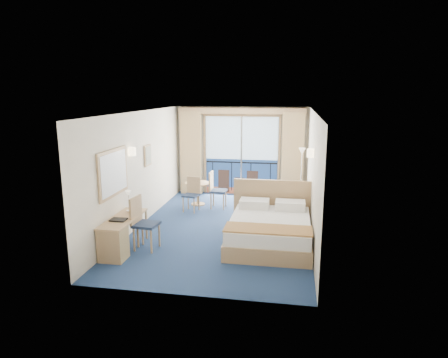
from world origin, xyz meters
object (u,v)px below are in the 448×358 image
(desk, at_px, (115,239))
(table_chair_b, at_px, (192,192))
(bed, at_px, (270,229))
(table_chair_a, at_px, (215,188))
(round_table, at_px, (198,188))
(floor_lamp, at_px, (302,161))
(armchair, at_px, (292,195))
(nightstand, at_px, (300,212))
(desk_chair, at_px, (142,220))

(desk, height_order, table_chair_b, table_chair_b)
(bed, distance_m, table_chair_a, 2.94)
(bed, relative_size, round_table, 3.09)
(floor_lamp, bearing_deg, table_chair_b, -153.26)
(floor_lamp, height_order, table_chair_b, floor_lamp)
(table_chair_b, bearing_deg, round_table, 98.97)
(desk, distance_m, table_chair_b, 3.36)
(armchair, relative_size, table_chair_b, 0.82)
(nightstand, xyz_separation_m, armchair, (-0.21, 1.27, 0.08))
(floor_lamp, bearing_deg, nightstand, -90.94)
(desk, relative_size, round_table, 2.04)
(nightstand, distance_m, desk_chair, 3.92)
(desk_chair, bearing_deg, table_chair_b, -1.22)
(nightstand, height_order, floor_lamp, floor_lamp)
(table_chair_a, bearing_deg, armchair, -78.87)
(armchair, distance_m, floor_lamp, 1.12)
(bed, distance_m, armchair, 2.86)
(desk_chair, bearing_deg, bed, -68.73)
(floor_lamp, xyz_separation_m, desk, (-3.56, -4.74, -0.81))
(nightstand, xyz_separation_m, table_chair_a, (-2.29, 0.87, 0.31))
(table_chair_b, bearing_deg, desk, -91.44)
(floor_lamp, bearing_deg, desk, -126.91)
(desk, bearing_deg, table_chair_b, 78.34)
(table_chair_a, bearing_deg, bed, -145.59)
(desk, bearing_deg, bed, 23.05)
(armchair, relative_size, table_chair_a, 0.75)
(bed, bearing_deg, table_chair_a, 124.14)
(desk_chair, xyz_separation_m, table_chair_b, (0.34, 2.77, -0.10))
(bed, xyz_separation_m, armchair, (0.43, 2.82, 0.02))
(armchair, bearing_deg, desk, 11.55)
(nightstand, relative_size, floor_lamp, 0.33)
(armchair, relative_size, floor_lamp, 0.48)
(bed, distance_m, desk_chair, 2.65)
(floor_lamp, distance_m, round_table, 3.08)
(bed, distance_m, floor_lamp, 3.68)
(armchair, distance_m, table_chair_b, 2.75)
(armchair, height_order, desk_chair, desk_chair)
(armchair, xyz_separation_m, desk_chair, (-2.97, -3.53, 0.27))
(nightstand, height_order, table_chair_a, table_chair_a)
(nightstand, height_order, armchair, armchair)
(nightstand, distance_m, table_chair_a, 2.47)
(armchair, xyz_separation_m, table_chair_a, (-2.08, -0.40, 0.22))
(bed, distance_m, desk, 3.13)
(round_table, bearing_deg, floor_lamp, 16.73)
(bed, height_order, floor_lamp, floor_lamp)
(nightstand, distance_m, armchair, 1.29)
(table_chair_a, bearing_deg, table_chair_b, 123.50)
(nightstand, bearing_deg, table_chair_b, 169.89)
(desk, height_order, table_chair_a, table_chair_a)
(bed, bearing_deg, desk, -156.95)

